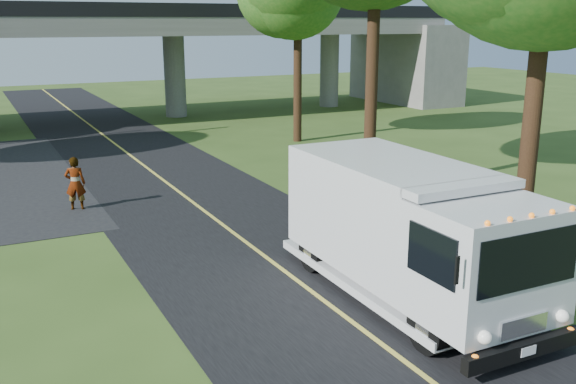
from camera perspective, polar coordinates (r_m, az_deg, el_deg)
ground at (r=13.82m, az=6.47°, el=-12.04°), size 120.00×120.00×0.00m
road at (r=22.25m, az=-7.75°, el=-1.49°), size 7.00×90.00×0.02m
lane_line at (r=22.25m, az=-7.75°, el=-1.44°), size 0.12×90.00×0.01m
overpass at (r=42.81m, az=-18.00°, el=11.95°), size 54.00×10.00×7.30m
step_van at (r=14.84m, az=10.60°, el=-3.14°), size 2.84×7.52×3.14m
pedestrian at (r=22.92m, az=-18.38°, el=0.72°), size 0.77×0.61×1.85m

